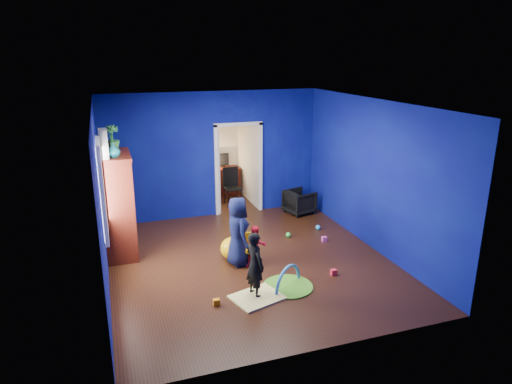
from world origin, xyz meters
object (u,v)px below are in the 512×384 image
object	(u,v)px
child_navy	(238,231)
hopper_ball	(231,248)
armchair	(299,202)
play_mat	(288,286)
vase	(113,150)
crt_tv	(120,203)
child_black	(255,265)
kid_chair	(245,251)
study_desk	(223,181)
toddler_red	(256,247)
tv_armoire	(118,205)
folding_chair	(233,188)

from	to	relation	value
child_navy	hopper_ball	distance (m)	0.50
armchair	play_mat	xyz separation A→B (m)	(-1.66, -3.28, -0.27)
vase	crt_tv	world-z (taller)	vase
child_black	kid_chair	xyz separation A→B (m)	(0.20, 1.16, -0.29)
kid_chair	study_desk	distance (m)	4.31
toddler_red	study_desk	xyz separation A→B (m)	(0.55, 4.45, -0.01)
play_mat	study_desk	size ratio (longest dim) A/B	0.94
crt_tv	play_mat	bearing A→B (deg)	-42.50
toddler_red	kid_chair	xyz separation A→B (m)	(-0.15, 0.20, -0.14)
child_navy	study_desk	bearing A→B (deg)	-16.26
hopper_ball	child_black	bearing A→B (deg)	-90.60
kid_chair	play_mat	xyz separation A→B (m)	(0.40, -1.09, -0.24)
child_navy	toddler_red	distance (m)	0.43
tv_armoire	folding_chair	bearing A→B (deg)	36.76
toddler_red	study_desk	bearing A→B (deg)	88.07
tv_armoire	hopper_ball	distance (m)	2.28
child_navy	play_mat	xyz separation A→B (m)	(0.54, -1.09, -0.63)
hopper_ball	folding_chair	world-z (taller)	folding_chair
toddler_red	crt_tv	distance (m)	2.70
tv_armoire	play_mat	bearing A→B (deg)	-42.04
kid_chair	folding_chair	xyz separation A→B (m)	(0.70, 3.29, 0.21)
vase	toddler_red	bearing A→B (deg)	-25.61
kid_chair	armchair	bearing A→B (deg)	55.27
child_navy	kid_chair	world-z (taller)	child_navy
hopper_ball	armchair	bearing A→B (deg)	40.80
hopper_ball	folding_chair	size ratio (longest dim) A/B	0.45
child_black	kid_chair	bearing A→B (deg)	-25.54
kid_chair	study_desk	world-z (taller)	study_desk
toddler_red	tv_armoire	size ratio (longest dim) A/B	0.40
vase	hopper_ball	world-z (taller)	vase
tv_armoire	folding_chair	size ratio (longest dim) A/B	2.13
armchair	tv_armoire	xyz separation A→B (m)	(-4.18, -1.01, 0.69)
folding_chair	kid_chair	bearing A→B (deg)	-102.04
play_mat	hopper_ball	bearing A→B (deg)	113.51
armchair	play_mat	world-z (taller)	armchair
crt_tv	child_black	bearing A→B (deg)	-51.35
armchair	toddler_red	size ratio (longest dim) A/B	0.80
tv_armoire	kid_chair	xyz separation A→B (m)	(2.12, -1.19, -0.73)
folding_chair	tv_armoire	bearing A→B (deg)	-143.24
tv_armoire	hopper_ball	size ratio (longest dim) A/B	4.71
armchair	play_mat	size ratio (longest dim) A/B	0.75
toddler_red	crt_tv	size ratio (longest dim) A/B	1.11
child_navy	play_mat	size ratio (longest dim) A/B	1.54
child_navy	study_desk	xyz separation A→B (m)	(0.84, 4.24, -0.26)
toddler_red	crt_tv	bearing A→B (deg)	153.23
play_mat	study_desk	bearing A→B (deg)	86.78
armchair	crt_tv	world-z (taller)	crt_tv
play_mat	study_desk	xyz separation A→B (m)	(0.30, 5.34, 0.36)
child_black	play_mat	distance (m)	0.80
hopper_ball	play_mat	world-z (taller)	hopper_ball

